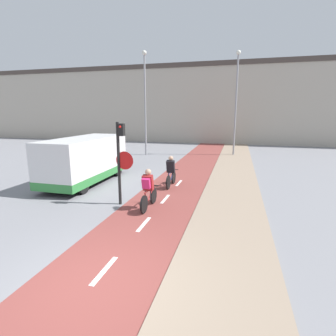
{
  "coord_description": "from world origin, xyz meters",
  "views": [
    {
      "loc": [
        2.66,
        -4.1,
        3.4
      ],
      "look_at": [
        0.0,
        5.92,
        1.2
      ],
      "focal_mm": 28.0,
      "sensor_mm": 36.0,
      "label": 1
    }
  ],
  "objects_px": {
    "cyclist_near": "(148,190)",
    "cyclist_far": "(171,173)",
    "street_lamp_sidewalk": "(236,94)",
    "street_lamp_far": "(145,94)",
    "van": "(85,161)",
    "traffic_light_pole": "(121,155)"
  },
  "relations": [
    {
      "from": "cyclist_near",
      "to": "cyclist_far",
      "type": "relative_size",
      "value": 1.02
    },
    {
      "from": "cyclist_near",
      "to": "cyclist_far",
      "type": "height_order",
      "value": "cyclist_near"
    },
    {
      "from": "street_lamp_sidewalk",
      "to": "cyclist_near",
      "type": "bearing_deg",
      "value": -101.48
    },
    {
      "from": "street_lamp_far",
      "to": "cyclist_near",
      "type": "relative_size",
      "value": 4.8
    },
    {
      "from": "van",
      "to": "traffic_light_pole",
      "type": "bearing_deg",
      "value": -39.08
    },
    {
      "from": "cyclist_far",
      "to": "street_lamp_sidewalk",
      "type": "bearing_deg",
      "value": 75.6
    },
    {
      "from": "street_lamp_far",
      "to": "cyclist_near",
      "type": "height_order",
      "value": "street_lamp_far"
    },
    {
      "from": "street_lamp_far",
      "to": "cyclist_far",
      "type": "relative_size",
      "value": 4.91
    },
    {
      "from": "street_lamp_far",
      "to": "van",
      "type": "bearing_deg",
      "value": -89.46
    },
    {
      "from": "traffic_light_pole",
      "to": "cyclist_near",
      "type": "height_order",
      "value": "traffic_light_pole"
    },
    {
      "from": "cyclist_far",
      "to": "van",
      "type": "relative_size",
      "value": 0.32
    },
    {
      "from": "traffic_light_pole",
      "to": "van",
      "type": "relative_size",
      "value": 0.59
    },
    {
      "from": "cyclist_near",
      "to": "van",
      "type": "height_order",
      "value": "van"
    },
    {
      "from": "traffic_light_pole",
      "to": "street_lamp_sidewalk",
      "type": "distance_m",
      "value": 13.97
    },
    {
      "from": "street_lamp_far",
      "to": "van",
      "type": "distance_m",
      "value": 9.75
    },
    {
      "from": "traffic_light_pole",
      "to": "street_lamp_sidewalk",
      "type": "relative_size",
      "value": 0.38
    },
    {
      "from": "street_lamp_sidewalk",
      "to": "cyclist_near",
      "type": "relative_size",
      "value": 4.78
    },
    {
      "from": "cyclist_near",
      "to": "van",
      "type": "relative_size",
      "value": 0.32
    },
    {
      "from": "traffic_light_pole",
      "to": "cyclist_near",
      "type": "xyz_separation_m",
      "value": [
        1.11,
        -0.19,
        -1.2
      ]
    },
    {
      "from": "street_lamp_sidewalk",
      "to": "cyclist_far",
      "type": "bearing_deg",
      "value": -104.4
    },
    {
      "from": "street_lamp_sidewalk",
      "to": "cyclist_near",
      "type": "distance_m",
      "value": 14.19
    },
    {
      "from": "traffic_light_pole",
      "to": "cyclist_near",
      "type": "distance_m",
      "value": 1.64
    }
  ]
}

